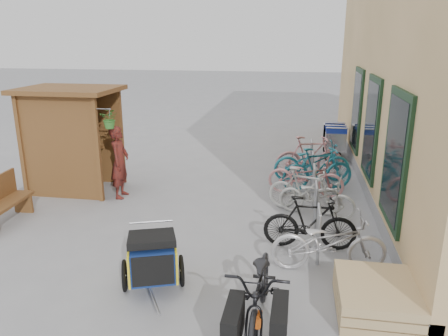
% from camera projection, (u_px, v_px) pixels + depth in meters
% --- Properties ---
extents(ground, '(80.00, 80.00, 0.00)m').
position_uv_depth(ground, '(181.00, 246.00, 7.56)').
color(ground, gray).
extents(kiosk, '(2.49, 1.65, 2.40)m').
position_uv_depth(kiosk, '(68.00, 125.00, 9.96)').
color(kiosk, brown).
rests_on(kiosk, ground).
extents(bike_rack, '(0.05, 5.35, 0.86)m').
position_uv_depth(bike_rack, '(314.00, 182.00, 9.32)').
color(bike_rack, '#A5A8AD').
rests_on(bike_rack, ground).
extents(pallet_stack, '(1.00, 1.20, 0.40)m').
position_uv_depth(pallet_stack, '(376.00, 298.00, 5.71)').
color(pallet_stack, tan).
rests_on(pallet_stack, ground).
extents(bench, '(0.50, 1.46, 0.91)m').
position_uv_depth(bench, '(0.00, 201.00, 8.37)').
color(bench, brown).
rests_on(bench, ground).
extents(shopping_carts, '(0.60, 1.66, 1.08)m').
position_uv_depth(shopping_carts, '(334.00, 137.00, 13.00)').
color(shopping_carts, silver).
rests_on(shopping_carts, ground).
extents(child_trailer, '(0.98, 1.50, 0.87)m').
position_uv_depth(child_trailer, '(152.00, 256.00, 6.22)').
color(child_trailer, navy).
rests_on(child_trailer, ground).
extents(cargo_bike, '(0.72, 2.01, 1.05)m').
position_uv_depth(cargo_bike, '(260.00, 294.00, 5.24)').
color(cargo_bike, black).
rests_on(cargo_bike, ground).
extents(person_kiosk, '(0.41, 0.61, 1.63)m').
position_uv_depth(person_kiosk, '(120.00, 162.00, 9.69)').
color(person_kiosk, maroon).
rests_on(person_kiosk, ground).
extents(bike_0, '(1.83, 0.81, 0.93)m').
position_uv_depth(bike_0, '(329.00, 243.00, 6.68)').
color(bike_0, '#B7B6BC').
rests_on(bike_0, ground).
extents(bike_1, '(1.57, 0.45, 0.94)m').
position_uv_depth(bike_1, '(310.00, 223.00, 7.37)').
color(bike_1, black).
rests_on(bike_1, ground).
extents(bike_2, '(1.64, 0.93, 0.82)m').
position_uv_depth(bike_2, '(317.00, 196.00, 8.77)').
color(bike_2, beige).
rests_on(bike_2, ground).
extents(bike_3, '(1.62, 0.87, 0.94)m').
position_uv_depth(bike_3, '(305.00, 191.00, 8.93)').
color(bike_3, beige).
rests_on(bike_3, ground).
extents(bike_4, '(1.80, 0.90, 0.90)m').
position_uv_depth(bike_4, '(306.00, 176.00, 9.89)').
color(bike_4, '#D18789').
rests_on(bike_4, ground).
extents(bike_5, '(1.78, 1.02, 1.03)m').
position_uv_depth(bike_5, '(318.00, 169.00, 10.20)').
color(bike_5, '#217184').
rests_on(bike_5, ground).
extents(bike_6, '(1.99, 0.99, 1.00)m').
position_uv_depth(bike_6, '(312.00, 162.00, 10.88)').
color(bike_6, '#217184').
rests_on(bike_6, ground).
extents(bike_7, '(1.86, 0.95, 1.08)m').
position_uv_depth(bike_7, '(309.00, 157.00, 11.19)').
color(bike_7, '#D18789').
rests_on(bike_7, ground).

